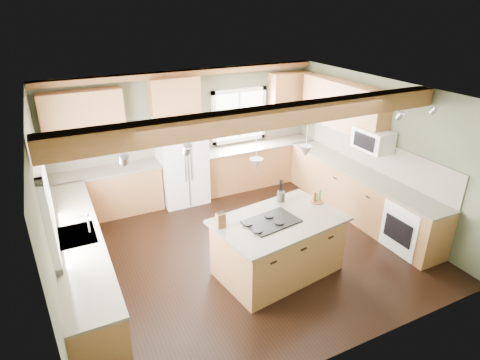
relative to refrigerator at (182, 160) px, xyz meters
name	(u,v)px	position (x,y,z in m)	size (l,w,h in m)	color
floor	(242,248)	(0.30, -2.12, -0.90)	(5.60, 5.60, 0.00)	black
ceiling	(243,95)	(0.30, -2.12, 1.70)	(5.60, 5.60, 0.00)	silver
wall_back	(188,133)	(0.30, 0.38, 0.40)	(5.60, 5.60, 0.00)	#444833
wall_left	(47,217)	(-2.50, -2.12, 0.40)	(5.00, 5.00, 0.00)	#444833
wall_right	(378,150)	(3.10, -2.12, 0.40)	(5.00, 5.00, 0.00)	#444833
ceiling_beam	(271,117)	(0.30, -2.92, 1.57)	(5.55, 0.26, 0.26)	brown
soffit_trim	(187,73)	(0.30, 0.28, 1.64)	(5.55, 0.20, 0.10)	brown
backsplash_back	(189,138)	(0.30, 0.36, 0.31)	(5.58, 0.03, 0.58)	brown
backsplash_right	(375,154)	(3.08, -2.07, 0.31)	(0.03, 3.70, 0.58)	brown
base_cab_back_left	(108,193)	(-1.49, 0.08, -0.46)	(2.02, 0.60, 0.88)	brown
counter_back_left	(104,171)	(-1.49, 0.08, 0.00)	(2.06, 0.64, 0.04)	brown
base_cab_back_right	(258,165)	(1.79, 0.08, -0.46)	(2.62, 0.60, 0.88)	brown
counter_back_right	(258,145)	(1.79, 0.08, 0.00)	(2.66, 0.64, 0.04)	brown
base_cab_left	(82,264)	(-2.20, -2.07, -0.46)	(0.60, 3.70, 0.88)	brown
counter_left	(76,236)	(-2.20, -2.07, 0.00)	(0.64, 3.74, 0.04)	brown
base_cab_right	(358,194)	(2.80, -2.07, -0.46)	(0.60, 3.70, 0.88)	brown
counter_right	(361,172)	(2.80, -2.07, 0.00)	(0.64, 3.74, 0.04)	brown
upper_cab_back_left	(83,116)	(-1.69, 0.21, 1.05)	(1.40, 0.35, 0.90)	brown
upper_cab_over_fridge	(174,96)	(0.00, 0.21, 1.25)	(0.96, 0.35, 0.70)	brown
upper_cab_right	(343,106)	(2.92, -1.22, 1.05)	(0.35, 2.20, 0.90)	brown
upper_cab_back_corner	(289,93)	(2.60, 0.21, 1.05)	(0.90, 0.35, 0.90)	brown
window_left	(44,198)	(-2.48, -2.07, 0.65)	(0.04, 1.60, 1.05)	white
window_back	(239,115)	(1.45, 0.36, 0.65)	(1.10, 0.04, 1.00)	white
sink	(76,236)	(-2.20, -2.07, 0.01)	(0.50, 0.65, 0.03)	#262628
faucet	(88,224)	(-2.02, -2.07, 0.15)	(0.02, 0.02, 0.28)	#B2B2B7
dishwasher	(96,326)	(-2.19, -3.37, -0.47)	(0.60, 0.60, 0.84)	white
oven	(411,226)	(2.79, -3.37, -0.47)	(0.60, 0.72, 0.84)	white
microwave	(373,140)	(2.88, -2.17, 0.65)	(0.40, 0.70, 0.38)	white
pendant_left	(256,165)	(0.07, -2.98, 0.98)	(0.18, 0.18, 0.16)	#B2B2B7
pendant_right	(306,151)	(0.93, -2.86, 0.98)	(0.18, 0.18, 0.16)	#B2B2B7
refrigerator	(182,160)	(0.00, 0.00, 0.00)	(0.90, 0.74, 1.80)	white
island	(278,247)	(0.50, -2.92, -0.46)	(1.75, 1.07, 0.88)	brown
island_top	(279,220)	(0.50, -2.92, 0.00)	(1.86, 1.18, 0.04)	brown
cooktop	(271,221)	(0.36, -2.94, 0.03)	(0.76, 0.50, 0.02)	black
knife_block	(221,220)	(-0.35, -2.74, 0.13)	(0.13, 0.09, 0.21)	brown
utensil_crock	(281,196)	(0.82, -2.44, 0.10)	(0.12, 0.12, 0.16)	#423834
bottle_tray	(317,196)	(1.31, -2.72, 0.12)	(0.21, 0.21, 0.20)	brown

